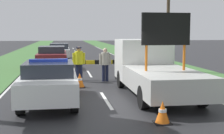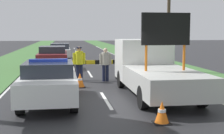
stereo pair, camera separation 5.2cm
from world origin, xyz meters
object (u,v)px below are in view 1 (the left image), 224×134
Objects in this scene: utility_pole at (168,18)px; work_truck at (152,68)px; police_officer at (79,61)px; traffic_cone_near_truck at (60,74)px; pedestrian_civilian at (105,62)px; queued_car_van_white at (59,51)px; police_car at (49,81)px; traffic_cone_centre_front at (80,80)px; traffic_cone_near_police at (163,112)px; queued_car_wagon_maroon at (52,57)px; road_barrier at (95,63)px.

work_truck is at bearing -113.78° from utility_pole.
traffic_cone_near_truck is at bearing -2.86° from police_officer.
work_truck is 3.70× the size of pedestrian_civilian.
queued_car_van_white is at bearing 124.06° from utility_pole.
traffic_cone_centre_front is (1.22, 2.98, -0.46)m from police_car.
police_officer is 1.04× the size of pedestrian_civilian.
traffic_cone_near_police is 13.98m from queued_car_wagon_maroon.
traffic_cone_near_police is 11.77m from utility_pole.
queued_car_van_white is at bearing -93.14° from queued_car_wagon_maroon.
police_car is at bearing 15.23° from work_truck.
queued_car_van_white reaches higher than traffic_cone_near_police.
pedestrian_civilian reaches higher than queued_car_van_white.
work_truck is 7.57m from utility_pole.
traffic_cone_near_police is (1.88, -7.69, -0.73)m from police_officer.
queued_car_van_white reaches higher than road_barrier.
traffic_cone_centre_front is 0.10× the size of utility_pole.
queued_car_van_white is (-1.12, 13.11, -0.29)m from police_officer.
traffic_cone_centre_front is at bearing 113.85° from police_officer.
traffic_cone_near_truck is 0.14× the size of queued_car_wagon_maroon.
traffic_cone_near_police is at bearing -70.90° from traffic_cone_near_truck.
work_truck is 0.97× the size of utility_pole.
police_car is at bearing 136.56° from traffic_cone_near_police.
utility_pole is (7.21, -2.83, 2.54)m from queued_car_wagon_maroon.
police_officer is at bearing -147.94° from road_barrier.
queued_car_van_white is (0.40, 7.24, -0.05)m from queued_car_wagon_maroon.
police_officer is 2.78× the size of traffic_cone_near_police.
traffic_cone_near_truck is at bearing -159.32° from utility_pole.
traffic_cone_centre_front is (-0.92, -2.35, -0.51)m from road_barrier.
road_barrier reaches higher than traffic_cone_centre_front.
traffic_cone_near_police is (3.16, -2.99, -0.47)m from police_car.
police_officer reaches higher than queued_car_van_white.
pedestrian_civilian is 2.67× the size of traffic_cone_near_police.
police_car reaches higher than traffic_cone_near_truck.
pedestrian_civilian is 13.45m from queued_car_van_white.
queued_car_van_white is (0.15, 17.80, -0.02)m from police_car.
traffic_cone_near_truck is (-0.96, 0.52, -0.73)m from police_officer.
police_car is 4.37m from traffic_cone_near_police.
police_car is at bearing 100.55° from police_officer.
work_truck is at bearing 114.52° from queued_car_wagon_maroon.
police_officer is 6.07m from queued_car_wagon_maroon.
traffic_cone_centre_front is at bearing 94.12° from queued_car_van_white.
utility_pole is (5.74, 4.75, 3.03)m from traffic_cone_centre_front.
road_barrier is (-1.92, 4.20, -0.20)m from work_truck.
road_barrier is at bearing 68.73° from traffic_cone_centre_front.
utility_pole is (4.83, 2.40, 2.51)m from road_barrier.
traffic_cone_near_police is at bearing -72.01° from traffic_cone_centre_front.
queued_car_wagon_maroon is 0.72× the size of utility_pole.
police_officer is 1.32m from traffic_cone_near_truck.
work_truck reaches higher than traffic_cone_near_police.
traffic_cone_near_truck is (-3.74, 4.09, -0.72)m from work_truck.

